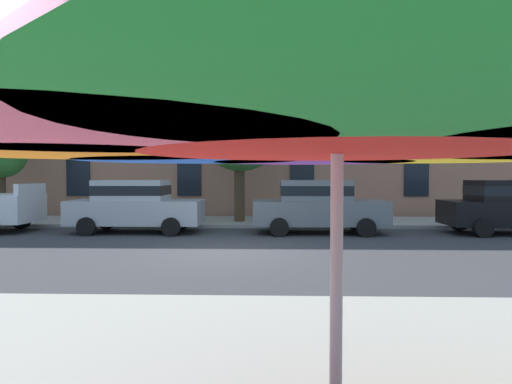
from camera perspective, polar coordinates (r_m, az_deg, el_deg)
The scene contains 8 objects.
ground_plane at distance 11.27m, azimuth -3.88°, elevation -7.72°, with size 120.00×120.00×0.00m, color #38383A.
sidewalk_far at distance 17.98m, azimuth -1.76°, elevation -3.85°, with size 56.00×3.60×0.12m, color #9E998E.
apartment_building at distance 26.45m, azimuth -0.67°, elevation 11.84°, with size 41.16×12.08×12.80m.
sedan_silver at distance 15.47m, azimuth -15.37°, elevation -1.58°, with size 4.40×1.98×1.78m.
sedan_gray at distance 14.87m, azimuth 8.01°, elevation -1.67°, with size 4.40×1.98×1.78m.
sedan_black at distance 16.81m, azimuth 30.14°, elevation -1.50°, with size 4.40×1.98×1.78m.
street_tree_middle at distance 17.57m, azimuth -2.34°, elevation 8.36°, with size 3.32×3.54×5.42m.
patio_umbrella at distance 2.10m, azimuth 10.52°, elevation 11.11°, with size 3.88×3.88×2.55m.
Camera 1 is at (1.09, -11.05, 1.92)m, focal length 30.89 mm.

